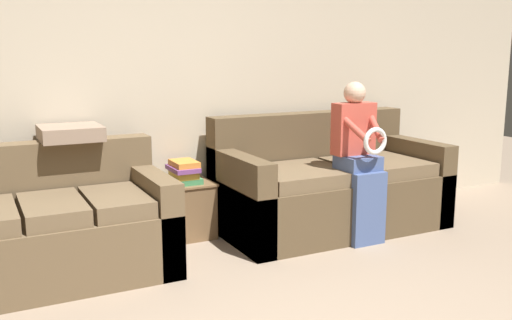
{
  "coord_description": "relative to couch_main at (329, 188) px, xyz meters",
  "views": [
    {
      "loc": [
        -1.46,
        -1.76,
        1.48
      ],
      "look_at": [
        0.25,
        1.59,
        0.76
      ],
      "focal_mm": 40.0,
      "sensor_mm": 36.0,
      "label": 1
    }
  ],
  "objects": [
    {
      "name": "wall_back",
      "position": [
        -1.22,
        0.54,
        0.93
      ],
      "size": [
        7.83,
        0.06,
        2.55
      ],
      "color": "beige",
      "rests_on": "ground_plane"
    },
    {
      "name": "couch_main",
      "position": [
        0.0,
        0.0,
        0.0
      ],
      "size": [
        1.88,
        0.94,
        0.95
      ],
      "color": "brown",
      "rests_on": "ground_plane"
    },
    {
      "name": "couch_side",
      "position": [
        -2.24,
        -0.06,
        -0.02
      ],
      "size": [
        1.53,
        0.9,
        0.86
      ],
      "color": "brown",
      "rests_on": "ground_plane"
    },
    {
      "name": "child_left_seated",
      "position": [
        0.01,
        -0.39,
        0.34
      ],
      "size": [
        0.34,
        0.38,
        1.25
      ],
      "color": "#475B8E",
      "rests_on": "ground_plane"
    },
    {
      "name": "side_shelf",
      "position": [
        -1.19,
        0.29,
        -0.11
      ],
      "size": [
        0.45,
        0.38,
        0.45
      ],
      "color": "brown",
      "rests_on": "ground_plane"
    },
    {
      "name": "book_stack",
      "position": [
        -1.19,
        0.28,
        0.2
      ],
      "size": [
        0.22,
        0.31,
        0.18
      ],
      "color": "#3D8451",
      "rests_on": "side_shelf"
    },
    {
      "name": "throw_pillow",
      "position": [
        -2.04,
        0.25,
        0.57
      ],
      "size": [
        0.42,
        0.42,
        0.1
      ],
      "color": "gray",
      "rests_on": "couch_side"
    }
  ]
}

